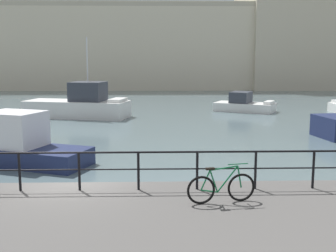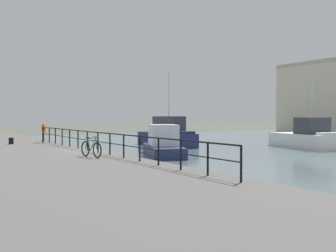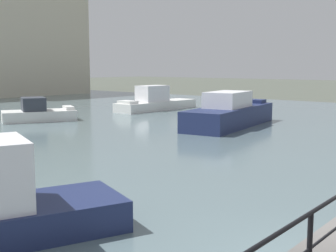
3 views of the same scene
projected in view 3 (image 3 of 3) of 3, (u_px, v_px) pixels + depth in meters
moored_small_launch at (230, 113)px, 28.84m from camera, size 9.56×4.14×2.27m
moored_white_yacht at (155, 102)px, 39.71m from camera, size 8.64×2.40×2.19m
moored_green_narrowboat at (38, 113)px, 31.68m from camera, size 5.53×4.40×1.69m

